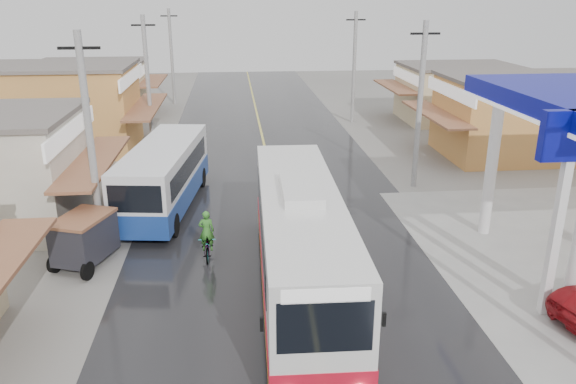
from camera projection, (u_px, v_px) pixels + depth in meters
name	position (u px, v px, depth m)	size (l,w,h in m)	color
road	(275.00, 190.00, 27.56)	(12.00, 90.00, 0.02)	black
centre_line	(275.00, 190.00, 27.55)	(0.15, 90.00, 0.01)	#D8CC4C
shopfronts_left	(21.00, 180.00, 29.17)	(11.00, 44.00, 5.20)	tan
utility_poles_left	(133.00, 188.00, 27.85)	(1.60, 50.00, 8.00)	gray
utility_poles_right	(413.00, 186.00, 28.21)	(1.60, 36.00, 8.00)	gray
coach_bus	(300.00, 241.00, 17.68)	(2.92, 11.76, 3.65)	silver
second_bus	(164.00, 176.00, 24.69)	(3.47, 8.93, 2.89)	silver
cyclist	(207.00, 242.00, 20.35)	(0.64, 1.75, 1.88)	black
tricycle_near	(84.00, 238.00, 19.64)	(2.25, 2.79, 1.85)	#26262D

